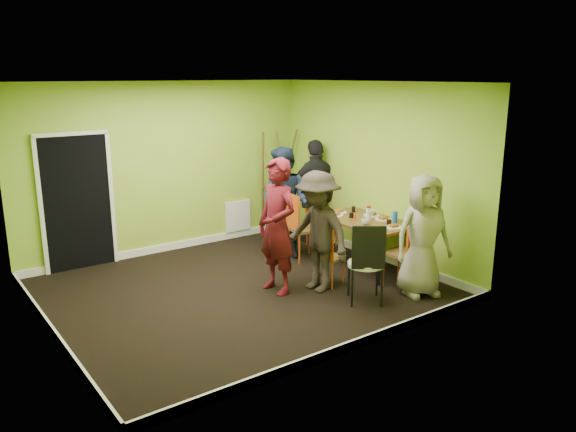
% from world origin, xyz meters
% --- Properties ---
extents(ground, '(5.00, 5.00, 0.00)m').
position_xyz_m(ground, '(0.00, 0.00, 0.00)').
color(ground, black).
rests_on(ground, ground).
extents(room_walls, '(5.04, 4.54, 2.82)m').
position_xyz_m(room_walls, '(-0.02, 0.04, 0.99)').
color(room_walls, '#94B12D').
rests_on(room_walls, ground).
extents(dining_table, '(0.90, 1.50, 0.75)m').
position_xyz_m(dining_table, '(2.05, -0.32, 0.70)').
color(dining_table, black).
rests_on(dining_table, ground).
extents(chair_left_far, '(0.52, 0.52, 1.08)m').
position_xyz_m(chair_left_far, '(1.44, 0.54, 0.61)').
color(chair_left_far, '#EB5316').
rests_on(chair_left_far, ground).
extents(chair_left_near, '(0.45, 0.45, 0.86)m').
position_xyz_m(chair_left_near, '(1.05, -0.58, 0.48)').
color(chair_left_near, '#EB5316').
rests_on(chair_left_near, ground).
extents(chair_back_end, '(0.45, 0.53, 1.08)m').
position_xyz_m(chair_back_end, '(2.20, 1.10, 0.76)').
color(chair_back_end, '#EB5316').
rests_on(chair_back_end, ground).
extents(chair_front_end, '(0.48, 0.48, 1.03)m').
position_xyz_m(chair_front_end, '(1.91, -1.31, 0.58)').
color(chair_front_end, '#EB5316').
rests_on(chair_front_end, ground).
extents(chair_bentwood, '(0.58, 0.59, 1.08)m').
position_xyz_m(chair_bentwood, '(1.06, -1.38, 0.60)').
color(chair_bentwood, black).
rests_on(chair_bentwood, ground).
extents(easel, '(0.77, 0.73, 1.93)m').
position_xyz_m(easel, '(2.03, 2.02, 0.95)').
color(easel, brown).
rests_on(easel, ground).
extents(plate_near_left, '(0.25, 0.25, 0.01)m').
position_xyz_m(plate_near_left, '(1.83, 0.14, 0.76)').
color(plate_near_left, white).
rests_on(plate_near_left, dining_table).
extents(plate_near_right, '(0.27, 0.27, 0.01)m').
position_xyz_m(plate_near_right, '(1.75, -0.79, 0.76)').
color(plate_near_right, white).
rests_on(plate_near_right, dining_table).
extents(plate_far_back, '(0.25, 0.25, 0.01)m').
position_xyz_m(plate_far_back, '(2.02, 0.27, 0.76)').
color(plate_far_back, white).
rests_on(plate_far_back, dining_table).
extents(plate_far_front, '(0.25, 0.25, 0.01)m').
position_xyz_m(plate_far_front, '(2.06, -0.88, 0.76)').
color(plate_far_front, white).
rests_on(plate_far_front, dining_table).
extents(plate_wall_back, '(0.26, 0.26, 0.01)m').
position_xyz_m(plate_wall_back, '(2.30, -0.19, 0.76)').
color(plate_wall_back, white).
rests_on(plate_wall_back, dining_table).
extents(plate_wall_front, '(0.26, 0.26, 0.01)m').
position_xyz_m(plate_wall_front, '(2.27, -0.47, 0.76)').
color(plate_wall_front, white).
rests_on(plate_wall_front, dining_table).
extents(thermos, '(0.07, 0.07, 0.20)m').
position_xyz_m(thermos, '(2.04, -0.38, 0.85)').
color(thermos, white).
rests_on(thermos, dining_table).
extents(blue_bottle, '(0.07, 0.07, 0.18)m').
position_xyz_m(blue_bottle, '(2.27, -0.70, 0.84)').
color(blue_bottle, blue).
rests_on(blue_bottle, dining_table).
extents(orange_bottle, '(0.04, 0.04, 0.09)m').
position_xyz_m(orange_bottle, '(1.91, -0.22, 0.79)').
color(orange_bottle, '#EB5316').
rests_on(orange_bottle, dining_table).
extents(glass_mid, '(0.07, 0.07, 0.08)m').
position_xyz_m(glass_mid, '(1.95, -0.10, 0.79)').
color(glass_mid, black).
rests_on(glass_mid, dining_table).
extents(glass_back, '(0.06, 0.06, 0.09)m').
position_xyz_m(glass_back, '(2.23, 0.17, 0.80)').
color(glass_back, black).
rests_on(glass_back, dining_table).
extents(glass_front, '(0.07, 0.07, 0.09)m').
position_xyz_m(glass_front, '(2.10, -0.75, 0.79)').
color(glass_front, black).
rests_on(glass_front, dining_table).
extents(cup_a, '(0.11, 0.11, 0.09)m').
position_xyz_m(cup_a, '(1.84, -0.52, 0.79)').
color(cup_a, white).
rests_on(cup_a, dining_table).
extents(cup_b, '(0.11, 0.11, 0.10)m').
position_xyz_m(cup_b, '(2.24, -0.22, 0.80)').
color(cup_b, white).
rests_on(cup_b, dining_table).
extents(person_standing, '(0.49, 0.70, 1.84)m').
position_xyz_m(person_standing, '(0.38, -0.35, 0.92)').
color(person_standing, '#560E17').
rests_on(person_standing, ground).
extents(person_left_far, '(0.95, 1.06, 1.79)m').
position_xyz_m(person_left_far, '(1.36, 0.84, 0.89)').
color(person_left_far, '#162137').
rests_on(person_left_far, ground).
extents(person_left_near, '(0.72, 1.13, 1.66)m').
position_xyz_m(person_left_near, '(0.85, -0.62, 0.83)').
color(person_left_near, black).
rests_on(person_left_near, ground).
extents(person_back_end, '(1.13, 0.64, 1.81)m').
position_xyz_m(person_back_end, '(2.30, 1.20, 0.91)').
color(person_back_end, black).
rests_on(person_back_end, ground).
extents(person_front_end, '(0.93, 0.75, 1.65)m').
position_xyz_m(person_front_end, '(1.88, -1.57, 0.82)').
color(person_front_end, gray).
rests_on(person_front_end, ground).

